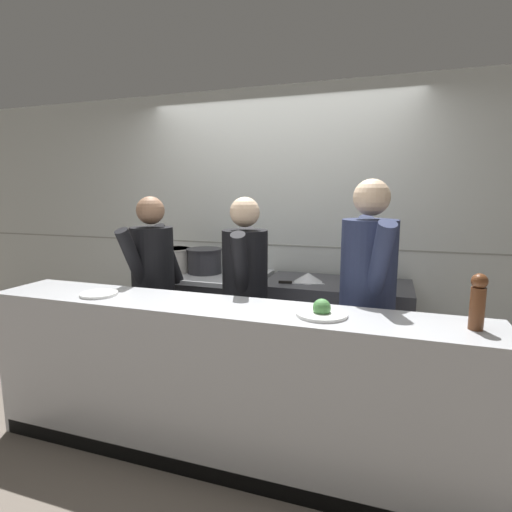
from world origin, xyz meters
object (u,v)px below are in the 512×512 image
object	(u,v)px
plated_dish_appetiser	(322,311)
pepper_mill	(478,300)
stock_pot	(174,259)
sauce_pot	(205,260)
mixing_bowl_steel	(308,277)
plated_dish_main	(99,294)
chef_sous	(245,296)
chefs_knife	(297,283)
braising_pot	(241,261)
chef_line	(367,299)
chef_head_cook	(154,288)
oven_range	(210,321)

from	to	relation	value
plated_dish_appetiser	pepper_mill	xyz separation A→B (m)	(0.74, 0.02, 0.12)
stock_pot	sauce_pot	world-z (taller)	sauce_pot
sauce_pot	mixing_bowl_steel	bearing A→B (deg)	-2.18
plated_dish_main	plated_dish_appetiser	xyz separation A→B (m)	(1.43, 0.03, 0.01)
plated_dish_main	chef_sous	xyz separation A→B (m)	(0.78, 0.61, -0.10)
chefs_knife	plated_dish_appetiser	world-z (taller)	plated_dish_appetiser
braising_pot	chef_sous	xyz separation A→B (m)	(0.28, -0.64, -0.13)
braising_pot	plated_dish_appetiser	bearing A→B (deg)	-52.69
chefs_knife	chef_line	xyz separation A→B (m)	(0.58, -0.52, 0.05)
plated_dish_main	chef_line	bearing A→B (deg)	18.78
chefs_knife	plated_dish_main	distance (m)	1.51
chef_head_cook	plated_dish_main	bearing A→B (deg)	-82.96
oven_range	pepper_mill	bearing A→B (deg)	-30.69
sauce_pot	plated_dish_appetiser	xyz separation A→B (m)	(1.27, -1.19, -0.02)
stock_pot	chefs_knife	size ratio (longest dim) A/B	0.89
mixing_bowl_steel	pepper_mill	distance (m)	1.55
plated_dish_appetiser	pepper_mill	world-z (taller)	pepper_mill
stock_pot	chef_sous	bearing A→B (deg)	-31.99
pepper_mill	chef_sous	size ratio (longest dim) A/B	0.17
stock_pot	chef_line	xyz separation A→B (m)	(1.77, -0.62, -0.07)
chefs_knife	pepper_mill	bearing A→B (deg)	-42.68
chef_head_cook	sauce_pot	bearing A→B (deg)	85.83
pepper_mill	chef_head_cook	bearing A→B (deg)	165.79
chef_head_cook	mixing_bowl_steel	bearing A→B (deg)	36.43
sauce_pot	oven_range	bearing A→B (deg)	-1.56
chef_sous	stock_pot	bearing A→B (deg)	136.22
chefs_knife	chef_line	bearing A→B (deg)	-41.99
chefs_knife	chef_sous	world-z (taller)	chef_sous
oven_range	chef_line	xyz separation A→B (m)	(1.44, -0.67, 0.51)
chef_sous	chef_head_cook	bearing A→B (deg)	169.23
stock_pot	chef_head_cook	world-z (taller)	chef_head_cook
braising_pot	chef_line	size ratio (longest dim) A/B	0.14
chefs_knife	stock_pot	bearing A→B (deg)	175.08
stock_pot	plated_dish_appetiser	xyz separation A→B (m)	(1.56, -1.15, -0.02)
oven_range	chef_line	bearing A→B (deg)	-24.84
chefs_knife	plated_dish_appetiser	distance (m)	1.11
oven_range	stock_pot	distance (m)	0.66
plated_dish_main	plated_dish_appetiser	bearing A→B (deg)	1.35
stock_pot	chefs_knife	world-z (taller)	stock_pot
chefs_knife	chef_head_cook	world-z (taller)	chef_head_cook
oven_range	braising_pot	xyz separation A→B (m)	(0.30, 0.03, 0.58)
sauce_pot	plated_dish_main	distance (m)	1.23
oven_range	sauce_pot	bearing A→B (deg)	178.44
sauce_pot	braising_pot	distance (m)	0.35
chefs_knife	pepper_mill	world-z (taller)	pepper_mill
mixing_bowl_steel	plated_dish_main	size ratio (longest dim) A/B	1.01
braising_pot	pepper_mill	bearing A→B (deg)	-35.69
braising_pot	plated_dish_appetiser	world-z (taller)	braising_pot
mixing_bowl_steel	chefs_knife	xyz separation A→B (m)	(-0.07, -0.11, -0.03)
braising_pot	pepper_mill	size ratio (longest dim) A/B	0.87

